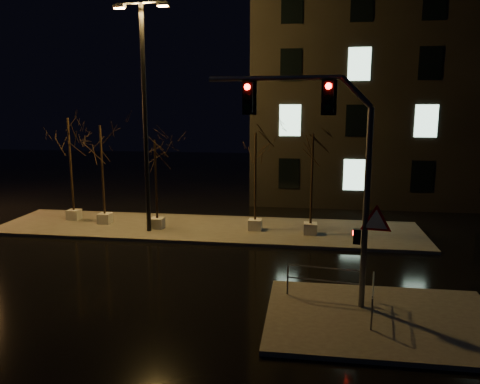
# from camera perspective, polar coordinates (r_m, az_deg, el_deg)

# --- Properties ---
(ground) EXTENTS (90.00, 90.00, 0.00)m
(ground) POSITION_cam_1_polar(r_m,az_deg,el_deg) (19.04, -7.96, -9.34)
(ground) COLOR black
(ground) RESTS_ON ground
(median) EXTENTS (22.00, 5.00, 0.15)m
(median) POSITION_cam_1_polar(r_m,az_deg,el_deg) (24.57, -4.08, -4.47)
(median) COLOR #4C4A44
(median) RESTS_ON ground
(sidewalk_corner) EXTENTS (7.00, 5.00, 0.15)m
(sidewalk_corner) POSITION_cam_1_polar(r_m,az_deg,el_deg) (15.28, 17.00, -14.63)
(sidewalk_corner) COLOR #4C4A44
(sidewalk_corner) RESTS_ON ground
(building) EXTENTS (25.00, 12.00, 15.00)m
(building) POSITION_cam_1_polar(r_m,az_deg,el_deg) (36.28, 22.90, 11.47)
(building) COLOR black
(building) RESTS_ON ground
(tree_0) EXTENTS (1.80, 1.80, 5.76)m
(tree_0) POSITION_cam_1_polar(r_m,az_deg,el_deg) (27.04, -20.11, 5.87)
(tree_0) COLOR beige
(tree_0) RESTS_ON median
(tree_1) EXTENTS (1.80, 1.80, 5.38)m
(tree_1) POSITION_cam_1_polar(r_m,az_deg,el_deg) (25.64, -16.58, 5.20)
(tree_1) COLOR beige
(tree_1) RESTS_ON median
(tree_2) EXTENTS (1.80, 1.80, 4.69)m
(tree_2) POSITION_cam_1_polar(r_m,az_deg,el_deg) (24.00, -10.29, 3.86)
(tree_2) COLOR beige
(tree_2) RESTS_ON median
(tree_3) EXTENTS (1.80, 1.80, 5.07)m
(tree_3) POSITION_cam_1_polar(r_m,az_deg,el_deg) (23.29, 1.90, 4.55)
(tree_3) COLOR beige
(tree_3) RESTS_ON median
(tree_4) EXTENTS (1.80, 1.80, 5.07)m
(tree_4) POSITION_cam_1_polar(r_m,az_deg,el_deg) (22.79, 8.82, 4.28)
(tree_4) COLOR beige
(tree_4) RESTS_ON median
(traffic_signal_mast) EXTENTS (5.84, 0.97, 7.19)m
(traffic_signal_mast) POSITION_cam_1_polar(r_m,az_deg,el_deg) (14.61, 10.82, 4.15)
(traffic_signal_mast) COLOR #57595F
(traffic_signal_mast) RESTS_ON sidewalk_corner
(streetlight_main) EXTENTS (2.76, 0.56, 11.03)m
(streetlight_main) POSITION_cam_1_polar(r_m,az_deg,el_deg) (23.42, -11.57, 10.54)
(streetlight_main) COLOR black
(streetlight_main) RESTS_ON median
(guard_rail_a) EXTENTS (2.46, 0.37, 1.07)m
(guard_rail_a) POSITION_cam_1_polar(r_m,az_deg,el_deg) (15.89, 10.23, -10.28)
(guard_rail_a) COLOR #57595F
(guard_rail_a) RESTS_ON sidewalk_corner
(guard_rail_b) EXTENTS (0.36, 2.12, 1.01)m
(guard_rail_b) POSITION_cam_1_polar(r_m,az_deg,el_deg) (15.08, 15.87, -11.88)
(guard_rail_b) COLOR #57595F
(guard_rail_b) RESTS_ON sidewalk_corner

